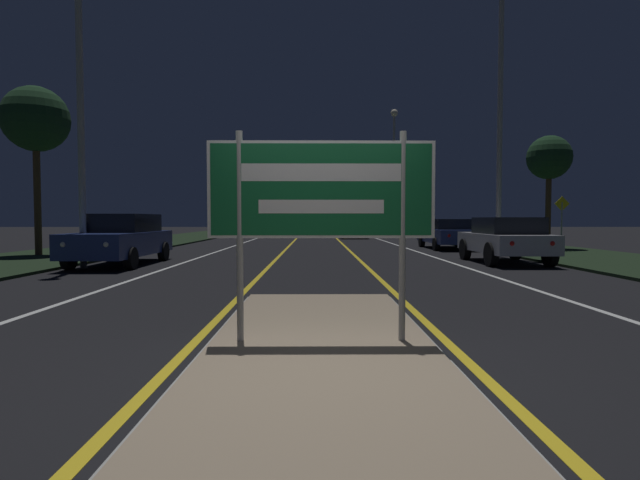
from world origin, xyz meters
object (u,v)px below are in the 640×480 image
(streetlight_right_far, at_px, (394,151))
(car_receding_3, at_px, (382,226))
(car_approaching_0, at_px, (121,239))
(highway_sign, at_px, (321,196))
(streetlight_right_near, at_px, (500,90))
(car_receding_2, at_px, (353,227))
(warning_sign, at_px, (562,218))
(car_receding_0, at_px, (505,239))
(car_receding_1, at_px, (448,233))
(streetlight_left_near, at_px, (79,48))

(streetlight_right_far, relative_size, car_receding_3, 2.50)
(streetlight_right_far, bearing_deg, car_approaching_0, -115.47)
(car_receding_3, bearing_deg, highway_sign, -98.46)
(streetlight_right_near, height_order, car_receding_3, streetlight_right_near)
(highway_sign, relative_size, car_receding_2, 0.52)
(streetlight_right_far, height_order, warning_sign, streetlight_right_far)
(streetlight_right_far, xyz_separation_m, car_receding_2, (-3.71, -5.03, -6.13))
(streetlight_right_near, distance_m, car_receding_3, 28.61)
(streetlight_right_far, height_order, car_receding_3, streetlight_right_far)
(highway_sign, relative_size, car_approaching_0, 0.50)
(streetlight_right_near, bearing_deg, car_receding_0, -105.68)
(car_receding_1, height_order, warning_sign, warning_sign)
(streetlight_right_near, bearing_deg, car_receding_1, 96.19)
(car_approaching_0, height_order, warning_sign, warning_sign)
(streetlight_left_near, relative_size, car_receding_1, 2.12)
(car_receding_1, distance_m, car_approaching_0, 14.24)
(car_receding_3, height_order, car_approaching_0, car_approaching_0)
(streetlight_right_far, relative_size, car_approaching_0, 2.16)
(highway_sign, height_order, streetlight_right_far, streetlight_right_far)
(car_receding_3, bearing_deg, streetlight_right_near, -89.05)
(car_receding_2, height_order, car_approaching_0, car_approaching_0)
(streetlight_right_far, height_order, car_approaching_0, streetlight_right_far)
(streetlight_right_near, relative_size, car_receding_3, 2.43)
(highway_sign, relative_size, car_receding_3, 0.58)
(highway_sign, height_order, car_approaching_0, highway_sign)
(car_approaching_0, relative_size, warning_sign, 2.14)
(car_receding_1, xyz_separation_m, warning_sign, (3.86, -2.74, 0.69))
(car_receding_1, xyz_separation_m, car_receding_2, (-3.43, 12.82, 0.04))
(car_receding_2, xyz_separation_m, car_receding_3, (3.49, 10.47, -0.01))
(car_receding_2, bearing_deg, car_receding_1, -75.03)
(highway_sign, bearing_deg, car_receding_0, 60.29)
(streetlight_right_near, xyz_separation_m, car_receding_3, (-0.46, 28.13, -5.21))
(highway_sign, height_order, car_receding_0, highway_sign)
(highway_sign, bearing_deg, car_receding_3, 81.54)
(car_receding_3, xyz_separation_m, car_approaching_0, (-11.99, -31.06, 0.04))
(highway_sign, bearing_deg, car_receding_2, 85.12)
(streetlight_right_near, xyz_separation_m, car_receding_2, (-3.95, 17.65, -5.20))
(streetlight_right_near, bearing_deg, streetlight_right_far, 90.61)
(highway_sign, relative_size, warning_sign, 1.07)
(car_receding_3, bearing_deg, streetlight_left_near, -111.38)
(car_receding_1, relative_size, car_receding_2, 1.04)
(car_receding_1, distance_m, warning_sign, 4.78)
(car_receding_1, xyz_separation_m, car_approaching_0, (-11.93, -7.78, 0.06))
(car_receding_0, height_order, car_approaching_0, car_approaching_0)
(car_receding_1, bearing_deg, car_receding_3, 89.85)
(streetlight_right_near, xyz_separation_m, warning_sign, (3.34, 2.10, -4.55))
(streetlight_left_near, xyz_separation_m, car_receding_3, (12.60, 32.20, -5.29))
(streetlight_right_far, height_order, car_receding_1, streetlight_right_far)
(highway_sign, distance_m, streetlight_right_near, 14.98)
(highway_sign, relative_size, streetlight_left_near, 0.23)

